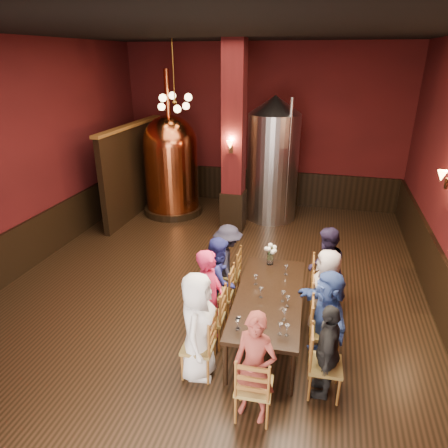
% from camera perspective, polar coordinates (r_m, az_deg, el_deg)
% --- Properties ---
extents(room, '(10.00, 10.02, 4.50)m').
position_cam_1_polar(room, '(7.00, -1.48, 7.33)').
color(room, black).
rests_on(room, ground).
extents(wainscot_right, '(0.08, 9.90, 1.00)m').
position_cam_1_polar(wainscot_right, '(7.71, 28.61, -8.26)').
color(wainscot_right, black).
rests_on(wainscot_right, ground).
extents(wainscot_back, '(7.90, 0.08, 1.00)m').
position_cam_1_polar(wainscot_back, '(12.14, 5.09, 5.41)').
color(wainscot_back, black).
rests_on(wainscot_back, ground).
extents(wainscot_left, '(0.08, 9.90, 1.00)m').
position_cam_1_polar(wainscot_left, '(9.44, -25.16, -2.02)').
color(wainscot_left, black).
rests_on(wainscot_left, ground).
extents(column, '(0.58, 0.58, 4.50)m').
position_cam_1_polar(column, '(9.71, 1.43, 11.74)').
color(column, '#4D1011').
rests_on(column, ground).
extents(partition, '(0.22, 3.50, 2.40)m').
position_cam_1_polar(partition, '(11.31, -12.71, 7.33)').
color(partition, black).
rests_on(partition, ground).
extents(pendant_cluster, '(0.90, 0.90, 1.70)m').
position_cam_1_polar(pendant_cluster, '(10.12, -7.05, 16.90)').
color(pendant_cluster, '#A57226').
rests_on(pendant_cluster, room).
extents(sconce_wall, '(0.20, 0.20, 0.36)m').
position_cam_1_polar(sconce_wall, '(7.80, 29.30, 5.63)').
color(sconce_wall, black).
rests_on(sconce_wall, room).
extents(sconce_column, '(0.20, 0.20, 0.36)m').
position_cam_1_polar(sconce_column, '(9.43, 1.00, 11.10)').
color(sconce_column, black).
rests_on(sconce_column, column).
extents(dining_table, '(1.10, 2.44, 0.75)m').
position_cam_1_polar(dining_table, '(6.26, 6.43, -10.60)').
color(dining_table, black).
rests_on(dining_table, ground).
extents(chair_0, '(0.48, 0.48, 0.92)m').
position_cam_1_polar(chair_0, '(5.73, -3.69, -16.97)').
color(chair_0, brown).
rests_on(chair_0, ground).
extents(person_0, '(0.58, 0.82, 1.57)m').
position_cam_1_polar(person_0, '(5.52, -3.78, -14.36)').
color(person_0, white).
rests_on(person_0, ground).
extents(chair_1, '(0.48, 0.48, 0.92)m').
position_cam_1_polar(chair_1, '(6.24, -2.00, -13.13)').
color(chair_1, brown).
rests_on(chair_1, ground).
extents(person_1, '(0.41, 0.60, 1.59)m').
position_cam_1_polar(person_1, '(6.05, -2.04, -10.56)').
color(person_1, '#C9224C').
rests_on(person_1, ground).
extents(chair_2, '(0.48, 0.48, 0.92)m').
position_cam_1_polar(chair_2, '(6.77, -0.62, -9.92)').
color(chair_2, brown).
rests_on(chair_2, ground).
extents(person_2, '(0.41, 0.75, 1.48)m').
position_cam_1_polar(person_2, '(6.62, -0.63, -7.87)').
color(person_2, navy).
rests_on(person_2, ground).
extents(chair_3, '(0.48, 0.48, 0.92)m').
position_cam_1_polar(chair_3, '(7.33, 0.54, -7.15)').
color(chair_3, brown).
rests_on(chair_3, ground).
extents(person_3, '(0.79, 1.03, 1.41)m').
position_cam_1_polar(person_3, '(7.21, 0.55, -5.45)').
color(person_3, black).
rests_on(person_3, ground).
extents(chair_4, '(0.48, 0.48, 0.92)m').
position_cam_1_polar(chair_4, '(5.60, 14.30, -18.86)').
color(chair_4, brown).
rests_on(chair_4, ground).
extents(person_4, '(0.37, 0.81, 1.35)m').
position_cam_1_polar(person_4, '(5.46, 14.52, -17.16)').
color(person_4, black).
rests_on(person_4, ground).
extents(chair_5, '(0.48, 0.48, 0.92)m').
position_cam_1_polar(chair_5, '(6.12, 14.18, -14.73)').
color(chair_5, brown).
rests_on(chair_5, ground).
extents(person_5, '(0.94, 1.40, 1.45)m').
position_cam_1_polar(person_5, '(5.97, 14.43, -12.72)').
color(person_5, '#314B94').
rests_on(person_5, ground).
extents(chair_6, '(0.48, 0.48, 0.92)m').
position_cam_1_polar(chair_6, '(6.66, 14.09, -11.30)').
color(chair_6, brown).
rests_on(chair_6, ground).
extents(person_6, '(0.55, 0.76, 1.44)m').
position_cam_1_polar(person_6, '(6.52, 14.30, -9.42)').
color(person_6, beige).
rests_on(person_6, ground).
extents(chair_7, '(0.48, 0.48, 0.92)m').
position_cam_1_polar(chair_7, '(7.23, 14.01, -8.36)').
color(chair_7, brown).
rests_on(chair_7, ground).
extents(person_7, '(0.38, 0.74, 1.51)m').
position_cam_1_polar(person_7, '(7.08, 14.23, -6.32)').
color(person_7, '#211933').
rests_on(person_7, ground).
extents(chair_8, '(0.48, 0.48, 0.92)m').
position_cam_1_polar(chair_8, '(5.20, 4.31, -22.03)').
color(chair_8, brown).
rests_on(chair_8, ground).
extents(person_8, '(0.60, 0.47, 1.48)m').
position_cam_1_polar(person_8, '(5.01, 4.41, -19.77)').
color(person_8, brown).
rests_on(person_8, ground).
extents(copper_kettle, '(1.89, 1.89, 3.84)m').
position_cam_1_polar(copper_kettle, '(11.10, -7.57, 8.47)').
color(copper_kettle, black).
rests_on(copper_kettle, ground).
extents(steel_vessel, '(1.72, 1.72, 3.24)m').
position_cam_1_polar(steel_vessel, '(10.65, 6.99, 9.11)').
color(steel_vessel, '#B2B2B7').
rests_on(steel_vessel, ground).
extents(rose_vase, '(0.23, 0.23, 0.38)m').
position_cam_1_polar(rose_vase, '(6.97, 6.66, -3.90)').
color(rose_vase, white).
rests_on(rose_vase, dining_table).
extents(wine_glass_0, '(0.07, 0.07, 0.17)m').
position_cam_1_polar(wine_glass_0, '(5.49, 2.03, -13.93)').
color(wine_glass_0, white).
rests_on(wine_glass_0, dining_table).
extents(wine_glass_1, '(0.07, 0.07, 0.17)m').
position_cam_1_polar(wine_glass_1, '(6.77, 8.85, -6.52)').
color(wine_glass_1, white).
rests_on(wine_glass_1, dining_table).
extents(wine_glass_2, '(0.07, 0.07, 0.17)m').
position_cam_1_polar(wine_glass_2, '(6.08, 8.42, -10.19)').
color(wine_glass_2, white).
rests_on(wine_glass_2, dining_table).
extents(wine_glass_3, '(0.07, 0.07, 0.17)m').
position_cam_1_polar(wine_glass_3, '(6.44, 4.56, -7.95)').
color(wine_glass_3, white).
rests_on(wine_glass_3, dining_table).
extents(wine_glass_4, '(0.07, 0.07, 0.17)m').
position_cam_1_polar(wine_glass_4, '(5.43, 8.96, -14.74)').
color(wine_glass_4, white).
rests_on(wine_glass_4, dining_table).
extents(wine_glass_5, '(0.07, 0.07, 0.17)m').
position_cam_1_polar(wine_glass_5, '(5.69, 8.60, -12.71)').
color(wine_glass_5, white).
rests_on(wine_glass_5, dining_table).
extents(wine_glass_6, '(0.07, 0.07, 0.17)m').
position_cam_1_polar(wine_glass_6, '(5.44, 8.04, -14.63)').
color(wine_glass_6, white).
rests_on(wine_glass_6, dining_table).
extents(wine_glass_7, '(0.07, 0.07, 0.17)m').
position_cam_1_polar(wine_glass_7, '(5.47, 1.95, -14.14)').
color(wine_glass_7, white).
rests_on(wine_glass_7, dining_table).
extents(wine_glass_8, '(0.07, 0.07, 0.17)m').
position_cam_1_polar(wine_glass_8, '(6.12, 5.28, -9.73)').
color(wine_glass_8, white).
rests_on(wine_glass_8, dining_table).
extents(wine_glass_9, '(0.07, 0.07, 0.17)m').
position_cam_1_polar(wine_glass_9, '(5.97, 9.07, -10.87)').
color(wine_glass_9, white).
rests_on(wine_glass_9, dining_table).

